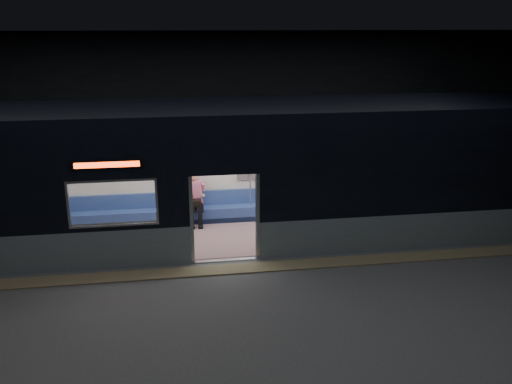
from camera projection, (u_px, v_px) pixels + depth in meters
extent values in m
cube|color=#47494C|center=(231.00, 281.00, 11.42)|extent=(24.00, 14.00, 0.01)
cube|color=black|center=(227.00, 36.00, 9.94)|extent=(24.00, 14.00, 0.04)
cube|color=black|center=(206.00, 112.00, 17.26)|extent=(24.00, 0.04, 5.00)
cube|color=#8C7F59|center=(228.00, 269.00, 11.93)|extent=(22.80, 0.50, 0.03)
cube|color=gray|center=(426.00, 230.00, 13.00)|extent=(8.30, 0.12, 0.90)
cube|color=black|center=(433.00, 166.00, 12.52)|extent=(8.30, 0.12, 2.30)
cube|color=black|center=(224.00, 149.00, 11.63)|extent=(1.40, 0.12, 1.15)
cube|color=#B7BABC|center=(192.00, 220.00, 12.00)|extent=(0.08, 0.14, 2.05)
cube|color=#B7BABC|center=(257.00, 217.00, 12.22)|extent=(0.08, 0.14, 2.05)
cube|color=black|center=(107.00, 165.00, 11.27)|extent=(1.50, 0.04, 0.18)
cube|color=#FF3E0F|center=(107.00, 165.00, 11.26)|extent=(1.34, 0.03, 0.12)
cube|color=#B8B5A9|center=(214.00, 163.00, 14.66)|extent=(18.00, 0.12, 3.20)
cube|color=black|center=(217.00, 109.00, 12.80)|extent=(18.00, 3.00, 0.15)
cube|color=#7F5C60|center=(220.00, 236.00, 13.77)|extent=(17.76, 2.76, 0.04)
cube|color=#B8B5A9|center=(218.00, 147.00, 13.07)|extent=(17.76, 2.76, 0.10)
cube|color=navy|center=(216.00, 214.00, 14.76)|extent=(11.00, 0.48, 0.41)
cube|color=navy|center=(215.00, 197.00, 14.82)|extent=(11.00, 0.10, 0.40)
cube|color=#7C5B5E|center=(78.00, 254.00, 12.19)|extent=(4.40, 0.48, 0.41)
cube|color=#7C5B5E|center=(359.00, 237.00, 13.16)|extent=(4.40, 0.48, 0.41)
cylinder|color=silver|center=(181.00, 210.00, 12.22)|extent=(0.04, 0.04, 2.26)
cylinder|color=silver|center=(179.00, 182.00, 14.35)|extent=(0.04, 0.04, 2.26)
cylinder|color=silver|center=(264.00, 206.00, 12.50)|extent=(0.04, 0.04, 2.26)
cylinder|color=silver|center=(250.00, 179.00, 14.63)|extent=(0.04, 0.04, 2.26)
cylinder|color=silver|center=(215.00, 153.00, 14.21)|extent=(11.00, 0.03, 0.03)
cube|color=black|center=(191.00, 207.00, 14.35)|extent=(0.18, 0.50, 0.17)
cube|color=black|center=(200.00, 207.00, 14.38)|extent=(0.18, 0.50, 0.17)
cylinder|color=black|center=(192.00, 220.00, 14.22)|extent=(0.12, 0.12, 0.43)
cylinder|color=black|center=(200.00, 220.00, 14.25)|extent=(0.12, 0.12, 0.43)
cube|color=#CF6888|center=(195.00, 204.00, 14.55)|extent=(0.42, 0.23, 0.21)
cylinder|color=#CF6888|center=(195.00, 191.00, 14.47)|extent=(0.44, 0.44, 0.55)
sphere|color=tan|center=(194.00, 177.00, 14.34)|extent=(0.22, 0.22, 0.22)
sphere|color=black|center=(194.00, 175.00, 14.37)|extent=(0.23, 0.23, 0.23)
cube|color=black|center=(195.00, 203.00, 14.24)|extent=(0.30, 0.26, 0.15)
cube|color=white|center=(255.00, 167.00, 14.79)|extent=(0.90, 0.03, 0.59)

